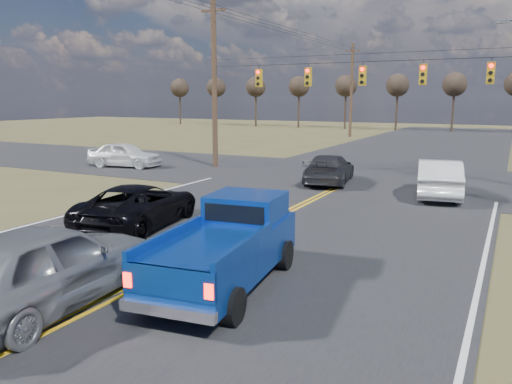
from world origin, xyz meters
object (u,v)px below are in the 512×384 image
at_px(black_suv, 139,205).
at_px(dgrey_car_queue, 329,169).
at_px(silver_suv, 44,266).
at_px(cross_car_west, 125,155).
at_px(pickup_truck, 228,246).
at_px(white_car_queue, 439,178).

xyz_separation_m(black_suv, dgrey_car_queue, (2.74, 10.97, 0.01)).
relative_size(silver_suv, cross_car_west, 1.16).
xyz_separation_m(pickup_truck, black_suv, (-5.31, 3.26, -0.22)).
distance_m(silver_suv, white_car_queue, 16.63).
bearing_deg(white_car_queue, pickup_truck, 68.66).
height_order(silver_suv, cross_car_west, silver_suv).
distance_m(black_suv, dgrey_car_queue, 11.31).
bearing_deg(black_suv, white_car_queue, -139.24).
height_order(pickup_truck, white_car_queue, pickup_truck).
distance_m(pickup_truck, black_suv, 6.24).
bearing_deg(silver_suv, white_car_queue, -112.98).
height_order(white_car_queue, dgrey_car_queue, white_car_queue).
height_order(silver_suv, white_car_queue, silver_suv).
bearing_deg(dgrey_car_queue, pickup_truck, 90.57).
bearing_deg(silver_suv, pickup_truck, -137.44).
distance_m(pickup_truck, cross_car_west, 21.10).
relative_size(pickup_truck, white_car_queue, 1.07).
xyz_separation_m(black_suv, white_car_queue, (8.05, 9.74, 0.10)).
height_order(silver_suv, dgrey_car_queue, silver_suv).
relative_size(silver_suv, black_suv, 1.04).
distance_m(white_car_queue, cross_car_west, 18.45).
bearing_deg(white_car_queue, dgrey_car_queue, -22.53).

